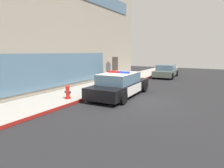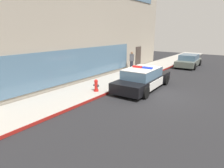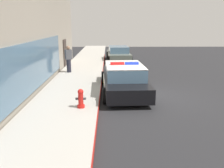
# 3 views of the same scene
# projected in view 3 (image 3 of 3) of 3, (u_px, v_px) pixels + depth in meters

# --- Properties ---
(ground) EXTENTS (48.00, 48.00, 0.00)m
(ground) POSITION_uv_depth(u_px,v_px,m) (152.00, 97.00, 10.61)
(ground) COLOR #262628
(sidewalk) EXTENTS (48.00, 2.81, 0.15)m
(sidewalk) POSITION_uv_depth(u_px,v_px,m) (68.00, 96.00, 10.53)
(sidewalk) COLOR #B2ADA3
(sidewalk) RESTS_ON ground
(curb_red_paint) EXTENTS (28.80, 0.04, 0.14)m
(curb_red_paint) POSITION_uv_depth(u_px,v_px,m) (100.00, 96.00, 10.56)
(curb_red_paint) COLOR maroon
(curb_red_paint) RESTS_ON ground
(police_cruiser) EXTENTS (5.24, 2.26, 1.49)m
(police_cruiser) POSITION_uv_depth(u_px,v_px,m) (124.00, 79.00, 11.22)
(police_cruiser) COLOR black
(police_cruiser) RESTS_ON ground
(fire_hydrant) EXTENTS (0.34, 0.39, 0.73)m
(fire_hydrant) POSITION_uv_depth(u_px,v_px,m) (81.00, 99.00, 8.79)
(fire_hydrant) COLOR red
(fire_hydrant) RESTS_ON sidewalk
(car_down_street) EXTENTS (4.48, 2.18, 1.29)m
(car_down_street) POSITION_uv_depth(u_px,v_px,m) (119.00, 54.00, 20.86)
(car_down_street) COLOR #596056
(car_down_street) RESTS_ON ground
(pedestrian_on_sidewalk) EXTENTS (0.43, 0.48, 1.71)m
(pedestrian_on_sidewalk) POSITION_uv_depth(u_px,v_px,m) (69.00, 59.00, 15.15)
(pedestrian_on_sidewalk) COLOR #23232D
(pedestrian_on_sidewalk) RESTS_ON sidewalk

